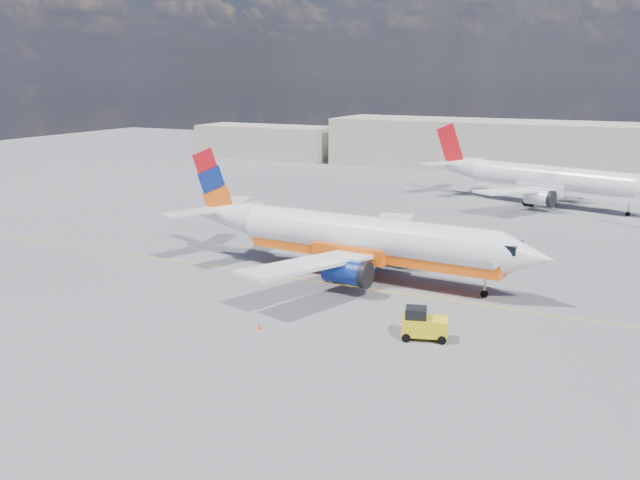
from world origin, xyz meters
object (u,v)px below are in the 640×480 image
at_px(second_jet, 545,180).
at_px(gse_tug, 423,324).
at_px(traffic_cone, 259,327).
at_px(main_jet, 356,238).

distance_m(second_jet, gse_tug, 49.59).
bearing_deg(traffic_cone, gse_tug, 18.56).
height_order(second_jet, traffic_cone, second_jet).
distance_m(gse_tug, traffic_cone, 10.19).
relative_size(main_jet, traffic_cone, 65.93).
bearing_deg(gse_tug, second_jet, 74.48).
bearing_deg(main_jet, traffic_cone, -88.87).
xyz_separation_m(main_jet, gse_tug, (9.10, -10.44, -2.26)).
xyz_separation_m(second_jet, gse_tug, (1.39, -49.52, -2.17)).
bearing_deg(traffic_cone, main_jet, 87.75).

